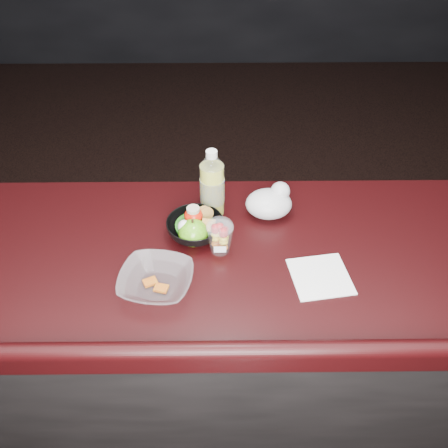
% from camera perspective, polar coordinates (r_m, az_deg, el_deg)
% --- Properties ---
extents(counter, '(4.06, 0.71, 1.02)m').
position_cam_1_polar(counter, '(1.87, -1.18, -14.46)').
color(counter, black).
rests_on(counter, ground).
extents(lemonade_bottle, '(0.08, 0.08, 0.23)m').
position_cam_1_polar(lemonade_bottle, '(1.56, -1.35, 4.15)').
color(lemonade_bottle, '#CAD035').
rests_on(lemonade_bottle, counter).
extents(fruit_cup, '(0.08, 0.08, 0.11)m').
position_cam_1_polar(fruit_cup, '(1.45, -0.47, -1.30)').
color(fruit_cup, white).
rests_on(fruit_cup, counter).
extents(green_apple, '(0.09, 0.09, 0.09)m').
position_cam_1_polar(green_apple, '(1.48, -3.54, -1.02)').
color(green_apple, '#3A770D').
rests_on(green_apple, counter).
extents(plastic_bag, '(0.15, 0.12, 0.11)m').
position_cam_1_polar(plastic_bag, '(1.59, 5.31, 2.50)').
color(plastic_bag, silver).
rests_on(plastic_bag, counter).
extents(snack_bowl, '(0.20, 0.20, 0.10)m').
position_cam_1_polar(snack_bowl, '(1.52, -3.36, -0.32)').
color(snack_bowl, black).
rests_on(snack_bowl, counter).
extents(takeout_bowl, '(0.23, 0.23, 0.05)m').
position_cam_1_polar(takeout_bowl, '(1.38, -7.77, -6.48)').
color(takeout_bowl, silver).
rests_on(takeout_bowl, counter).
extents(paper_napkin, '(0.18, 0.18, 0.00)m').
position_cam_1_polar(paper_napkin, '(1.44, 10.95, -5.91)').
color(paper_napkin, white).
rests_on(paper_napkin, counter).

